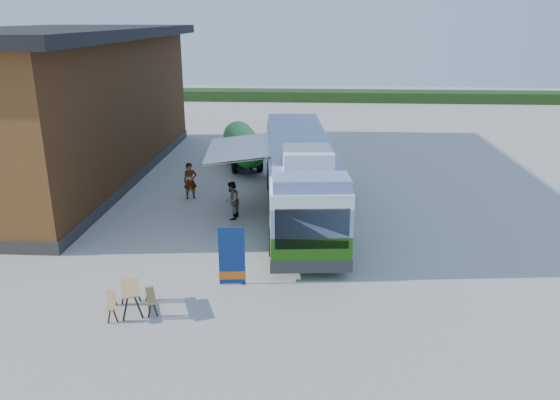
# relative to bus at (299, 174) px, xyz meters

# --- Properties ---
(ground) EXTENTS (100.00, 100.00, 0.00)m
(ground) POSITION_rel_bus_xyz_m (-1.87, -4.60, -1.82)
(ground) COLOR #BCB7AD
(ground) RESTS_ON ground
(barn) EXTENTS (9.60, 21.20, 7.50)m
(barn) POSITION_rel_bus_xyz_m (-12.37, 5.40, 1.77)
(barn) COLOR brown
(barn) RESTS_ON ground
(hedge) EXTENTS (40.00, 3.00, 1.00)m
(hedge) POSITION_rel_bus_xyz_m (6.13, 33.40, -1.32)
(hedge) COLOR #264419
(hedge) RESTS_ON ground
(bus) EXTENTS (3.77, 12.58, 3.81)m
(bus) POSITION_rel_bus_xyz_m (0.00, 0.00, 0.00)
(bus) COLOR #286911
(bus) RESTS_ON ground
(awning) EXTENTS (3.17, 4.67, 0.53)m
(awning) POSITION_rel_bus_xyz_m (-2.29, 0.27, 0.95)
(awning) COLOR white
(awning) RESTS_ON ground
(banner) EXTENTS (0.84, 0.23, 1.93)m
(banner) POSITION_rel_bus_xyz_m (-1.91, -6.39, -1.03)
(banner) COLOR navy
(banner) RESTS_ON ground
(picnic_table) EXTENTS (1.66, 1.58, 0.76)m
(picnic_table) POSITION_rel_bus_xyz_m (-4.55, -8.21, -1.25)
(picnic_table) COLOR tan
(picnic_table) RESTS_ON ground
(person_a) EXTENTS (0.72, 0.61, 1.69)m
(person_a) POSITION_rel_bus_xyz_m (-5.07, 2.00, -0.98)
(person_a) COLOR #999999
(person_a) RESTS_ON ground
(person_b) EXTENTS (0.71, 0.86, 1.60)m
(person_b) POSITION_rel_bus_xyz_m (-2.77, -0.55, -1.02)
(person_b) COLOR #999999
(person_b) RESTS_ON ground
(slurry_tanker) EXTENTS (2.86, 5.82, 2.22)m
(slurry_tanker) POSITION_rel_bus_xyz_m (-3.33, 7.77, -0.54)
(slurry_tanker) COLOR #1C9B21
(slurry_tanker) RESTS_ON ground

